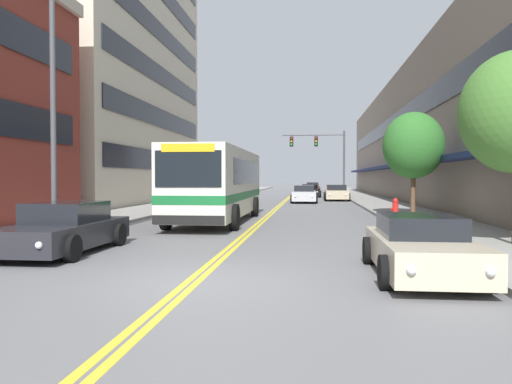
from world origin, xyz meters
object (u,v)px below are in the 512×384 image
at_px(car_beige_parked_right_mid, 336,193).
at_px(traffic_signal_mast, 322,151).
at_px(city_bus, 219,182).
at_px(fire_hydrant, 395,209).
at_px(street_tree_right_mid, 413,146).
at_px(street_lamp_left_near, 60,64).
at_px(car_red_moving_second, 313,188).
at_px(car_black_moving_third, 310,191).
at_px(car_champagne_parked_right_foreground, 421,248).
at_px(car_white_parked_left_near, 226,195).
at_px(car_silver_moving_lead, 304,194).
at_px(car_charcoal_parked_left_mid, 64,229).

distance_m(car_beige_parked_right_mid, traffic_signal_mast, 4.88).
distance_m(city_bus, fire_hydrant, 7.99).
xyz_separation_m(car_beige_parked_right_mid, street_tree_right_mid, (2.74, -18.81, 2.88)).
relative_size(city_bus, street_lamp_left_near, 1.21).
bearing_deg(car_red_moving_second, fire_hydrant, -85.50).
bearing_deg(car_black_moving_third, fire_hydrant, -82.45).
bearing_deg(car_champagne_parked_right_foreground, car_white_parked_left_near, 107.36).
xyz_separation_m(car_beige_parked_right_mid, street_lamp_left_near, (-9.46, -29.68, 4.65)).
xyz_separation_m(car_champagne_parked_right_foreground, car_silver_moving_lead, (-2.76, 29.39, 0.07)).
relative_size(car_white_parked_left_near, car_champagne_parked_right_foreground, 1.08).
distance_m(street_lamp_left_near, fire_hydrant, 14.82).
bearing_deg(car_red_moving_second, car_black_moving_third, -90.89).
xyz_separation_m(car_white_parked_left_near, car_charcoal_parked_left_mid, (0.12, -26.01, 0.02)).
distance_m(car_beige_parked_right_mid, fire_hydrant, 21.01).
bearing_deg(car_silver_moving_lead, fire_hydrant, -75.91).
height_order(car_black_moving_third, fire_hydrant, car_black_moving_third).
distance_m(car_champagne_parked_right_foreground, street_lamp_left_near, 11.22).
bearing_deg(car_beige_parked_right_mid, car_white_parked_left_near, -150.03).
relative_size(city_bus, car_white_parked_left_near, 2.32).
bearing_deg(street_lamp_left_near, fire_hydrant, 38.37).
bearing_deg(car_beige_parked_right_mid, city_bus, -106.47).
xyz_separation_m(car_black_moving_third, street_tree_right_mid, (5.00, -26.73, 2.91)).
bearing_deg(street_lamp_left_near, city_bus, 69.24).
relative_size(car_red_moving_second, street_lamp_left_near, 0.48).
bearing_deg(street_tree_right_mid, car_black_moving_third, 100.60).
xyz_separation_m(traffic_signal_mast, street_lamp_left_near, (-8.31, -32.50, 0.83)).
distance_m(car_champagne_parked_right_foreground, car_red_moving_second, 57.79).
bearing_deg(car_silver_moving_lead, car_champagne_parked_right_foreground, -84.63).
xyz_separation_m(car_black_moving_third, traffic_signal_mast, (1.12, -5.10, 3.84)).
bearing_deg(city_bus, car_black_moving_third, 82.12).
bearing_deg(car_charcoal_parked_left_mid, traffic_signal_mast, 77.49).
xyz_separation_m(city_bus, car_champagne_parked_right_foreground, (6.37, -11.90, -1.23)).
height_order(car_red_moving_second, car_black_moving_third, car_red_moving_second).
bearing_deg(traffic_signal_mast, car_red_moving_second, 92.27).
bearing_deg(car_beige_parked_right_mid, car_black_moving_third, 105.98).
height_order(car_charcoal_parked_left_mid, car_beige_parked_right_mid, car_beige_parked_right_mid).
distance_m(car_champagne_parked_right_foreground, fire_hydrant, 12.44).
relative_size(car_champagne_parked_right_foreground, fire_hydrant, 4.83).
bearing_deg(traffic_signal_mast, city_bus, -102.06).
xyz_separation_m(car_white_parked_left_near, car_red_moving_second, (6.77, 29.52, 0.04)).
distance_m(traffic_signal_mast, street_lamp_left_near, 33.55).
xyz_separation_m(car_red_moving_second, street_tree_right_mid, (4.75, -43.27, 2.90)).
height_order(car_beige_parked_right_mid, car_silver_moving_lead, car_beige_parked_right_mid).
height_order(car_red_moving_second, street_lamp_left_near, street_lamp_left_near).
bearing_deg(car_white_parked_left_near, city_bus, -81.44).
bearing_deg(car_charcoal_parked_left_mid, street_lamp_left_near, 119.85).
bearing_deg(car_red_moving_second, car_silver_moving_lead, -91.42).
relative_size(car_beige_parked_right_mid, car_silver_moving_lead, 0.94).
bearing_deg(car_charcoal_parked_left_mid, car_silver_moving_lead, 77.64).
bearing_deg(street_tree_right_mid, car_charcoal_parked_left_mid, -132.93).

